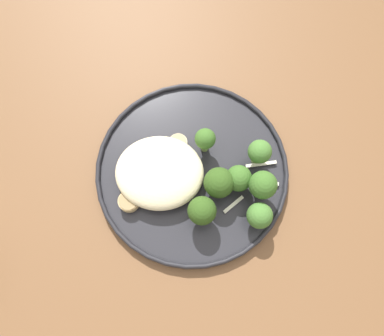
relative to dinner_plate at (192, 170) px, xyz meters
name	(u,v)px	position (x,y,z in m)	size (l,w,h in m)	color
ground	(184,224)	(-0.03, 0.04, -0.75)	(6.00, 6.00, 0.00)	#665B51
wooden_dining_table	(177,164)	(-0.03, 0.04, -0.09)	(1.40, 1.00, 0.74)	brown
dinner_plate	(192,170)	(0.00, 0.00, 0.00)	(0.29, 0.29, 0.02)	#232328
noodle_bed	(160,172)	(-0.05, -0.01, 0.02)	(0.13, 0.11, 0.04)	beige
seared_scallop_on_noodles	(163,182)	(-0.04, -0.02, 0.01)	(0.02, 0.02, 0.02)	#E5C689
seared_scallop_large_seared	(129,202)	(-0.09, -0.06, 0.01)	(0.03, 0.03, 0.02)	#DBB77A
seared_scallop_left_edge	(178,146)	(-0.02, 0.03, 0.01)	(0.03, 0.03, 0.02)	beige
seared_scallop_tiny_bay	(148,193)	(-0.06, -0.04, 0.01)	(0.03, 0.03, 0.02)	beige
seared_scallop_front_small	(154,171)	(-0.06, -0.01, 0.01)	(0.03, 0.03, 0.01)	beige
broccoli_floret_right_tilted	(260,216)	(0.10, -0.07, 0.03)	(0.04, 0.04, 0.05)	#7A994C
broccoli_floret_beside_noodles	(259,152)	(0.10, 0.02, 0.04)	(0.03, 0.03, 0.05)	#7A994C
broccoli_floret_center_pile	(219,183)	(0.04, -0.03, 0.04)	(0.04, 0.04, 0.06)	#89A356
broccoli_floret_tall_stalk	(263,185)	(0.10, -0.03, 0.04)	(0.04, 0.04, 0.06)	#89A356
broccoli_floret_left_leaning	(205,138)	(0.02, 0.04, 0.04)	(0.03, 0.03, 0.05)	#89A356
broccoli_floret_near_rim	(239,178)	(0.07, -0.02, 0.03)	(0.04, 0.04, 0.05)	#89A356
broccoli_floret_front_edge	(202,211)	(0.02, -0.07, 0.04)	(0.04, 0.04, 0.06)	#89A356
onion_sliver_long_sliver	(264,181)	(0.11, -0.01, 0.01)	(0.04, 0.01, 0.00)	silver
onion_sliver_curled_piece	(233,204)	(0.06, -0.05, 0.01)	(0.04, 0.01, 0.00)	silver
onion_sliver_pale_crescent	(261,164)	(0.10, 0.01, 0.01)	(0.05, 0.01, 0.00)	silver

